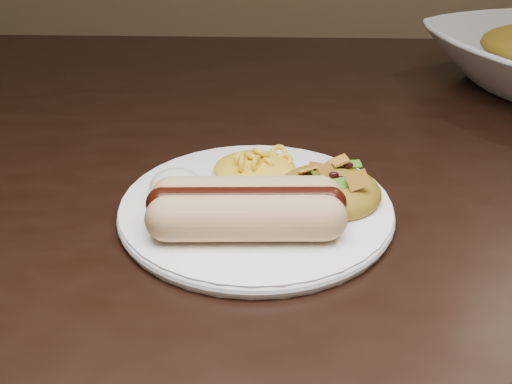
{
  "coord_description": "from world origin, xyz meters",
  "views": [
    {
      "loc": [
        -0.04,
        -0.62,
        1.03
      ],
      "look_at": [
        -0.05,
        -0.16,
        0.77
      ],
      "focal_mm": 42.0,
      "sensor_mm": 36.0,
      "label": 1
    }
  ],
  "objects": [
    {
      "name": "taco_salad",
      "position": [
        0.01,
        -0.15,
        0.78
      ],
      "size": [
        0.09,
        0.09,
        0.04
      ],
      "rotation": [
        0.0,
        0.0,
        -0.02
      ],
      "color": "#D34815",
      "rests_on": "plate"
    },
    {
      "name": "table",
      "position": [
        0.0,
        0.0,
        0.66
      ],
      "size": [
        1.6,
        0.9,
        0.75
      ],
      "color": "black",
      "rests_on": "floor"
    },
    {
      "name": "fork",
      "position": [
        -0.11,
        -0.12,
        0.75
      ],
      "size": [
        0.08,
        0.14,
        0.0
      ],
      "primitive_type": "cube",
      "rotation": [
        0.0,
        0.0,
        0.43
      ],
      "color": "white",
      "rests_on": "table"
    },
    {
      "name": "hotdog",
      "position": [
        -0.06,
        -0.2,
        0.78
      ],
      "size": [
        0.14,
        0.07,
        0.04
      ],
      "rotation": [
        0.0,
        0.0,
        0.04
      ],
      "color": "#DCB965",
      "rests_on": "plate"
    },
    {
      "name": "mac_and_cheese",
      "position": [
        -0.06,
        -0.1,
        0.78
      ],
      "size": [
        0.1,
        0.1,
        0.03
      ],
      "primitive_type": "ellipsoid",
      "rotation": [
        0.0,
        0.0,
        0.33
      ],
      "color": "yellow",
      "rests_on": "plate"
    },
    {
      "name": "sour_cream",
      "position": [
        -0.13,
        -0.15,
        0.78
      ],
      "size": [
        0.05,
        0.05,
        0.03
      ],
      "primitive_type": "ellipsoid",
      "rotation": [
        0.0,
        0.0,
        -0.16
      ],
      "color": "white",
      "rests_on": "plate"
    },
    {
      "name": "plate",
      "position": [
        -0.05,
        -0.16,
        0.76
      ],
      "size": [
        0.29,
        0.29,
        0.01
      ],
      "primitive_type": "cylinder",
      "rotation": [
        0.0,
        0.0,
        0.25
      ],
      "color": "white",
      "rests_on": "table"
    }
  ]
}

